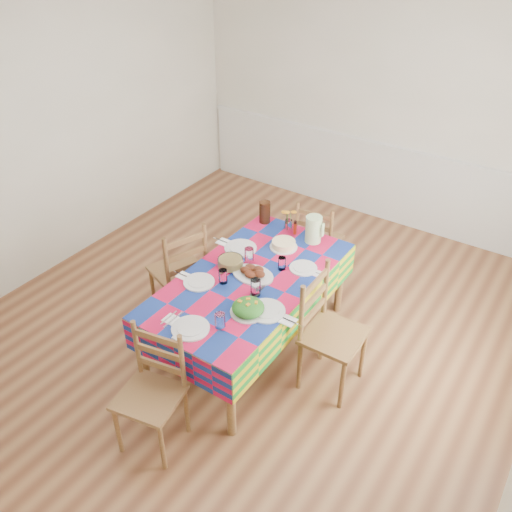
% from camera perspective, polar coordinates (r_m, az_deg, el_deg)
% --- Properties ---
extents(room, '(4.58, 5.08, 2.78)m').
position_cam_1_polar(room, '(4.09, -0.54, 6.51)').
color(room, brown).
rests_on(room, ground).
extents(wainscot, '(4.41, 0.06, 0.92)m').
position_cam_1_polar(wainscot, '(6.46, 12.16, 8.14)').
color(wainscot, silver).
rests_on(wainscot, room).
extents(dining_table, '(0.98, 1.82, 0.71)m').
position_cam_1_polar(dining_table, '(4.32, -0.67, -3.14)').
color(dining_table, brown).
rests_on(dining_table, room).
extents(setting_near_head, '(0.44, 0.29, 0.13)m').
position_cam_1_polar(setting_near_head, '(3.82, -5.87, -7.28)').
color(setting_near_head, silver).
rests_on(setting_near_head, dining_table).
extents(setting_left_near, '(0.45, 0.27, 0.12)m').
position_cam_1_polar(setting_left_near, '(4.23, -5.17, -2.50)').
color(setting_left_near, silver).
rests_on(setting_left_near, dining_table).
extents(setting_left_far, '(0.50, 0.30, 0.13)m').
position_cam_1_polar(setting_left_far, '(4.54, -1.39, 0.60)').
color(setting_left_far, silver).
rests_on(setting_left_far, dining_table).
extents(setting_right_near, '(0.53, 0.31, 0.14)m').
position_cam_1_polar(setting_right_near, '(3.99, 0.74, -4.89)').
color(setting_right_near, silver).
rests_on(setting_right_near, dining_table).
extents(setting_right_far, '(0.43, 0.25, 0.11)m').
position_cam_1_polar(setting_right_far, '(4.37, 4.25, -1.11)').
color(setting_right_far, silver).
rests_on(setting_right_far, dining_table).
extents(meat_platter, '(0.35, 0.25, 0.07)m').
position_cam_1_polar(meat_platter, '(4.28, -0.33, -1.77)').
color(meat_platter, silver).
rests_on(meat_platter, dining_table).
extents(salad_platter, '(0.26, 0.26, 0.11)m').
position_cam_1_polar(salad_platter, '(3.92, -0.84, -5.50)').
color(salad_platter, silver).
rests_on(salad_platter, dining_table).
extents(pasta_bowl, '(0.21, 0.21, 0.08)m').
position_cam_1_polar(pasta_bowl, '(4.38, -2.71, -0.69)').
color(pasta_bowl, white).
rests_on(pasta_bowl, dining_table).
extents(cake, '(0.24, 0.24, 0.07)m').
position_cam_1_polar(cake, '(4.62, 2.93, 1.22)').
color(cake, silver).
rests_on(cake, dining_table).
extents(serving_utensils, '(0.14, 0.32, 0.01)m').
position_cam_1_polar(serving_utensils, '(4.15, 0.11, -3.50)').
color(serving_utensils, black).
rests_on(serving_utensils, dining_table).
extents(flower_vase, '(0.14, 0.11, 0.22)m').
position_cam_1_polar(flower_vase, '(4.82, 3.43, 3.56)').
color(flower_vase, white).
rests_on(flower_vase, dining_table).
extents(hot_sauce, '(0.03, 0.03, 0.13)m').
position_cam_1_polar(hot_sauce, '(4.80, 4.14, 3.02)').
color(hot_sauce, red).
rests_on(hot_sauce, dining_table).
extents(green_pitcher, '(0.14, 0.14, 0.24)m').
position_cam_1_polar(green_pitcher, '(4.68, 6.07, 2.82)').
color(green_pitcher, '#B2D898').
rests_on(green_pitcher, dining_table).
extents(tea_pitcher, '(0.10, 0.10, 0.21)m').
position_cam_1_polar(tea_pitcher, '(4.94, 0.93, 4.65)').
color(tea_pitcher, black).
rests_on(tea_pitcher, dining_table).
extents(name_card, '(0.07, 0.02, 0.02)m').
position_cam_1_polar(name_card, '(3.76, -8.41, -8.66)').
color(name_card, silver).
rests_on(name_card, dining_table).
extents(chair_near, '(0.47, 0.46, 0.92)m').
position_cam_1_polar(chair_near, '(3.81, -10.85, -13.94)').
color(chair_near, brown).
rests_on(chair_near, room).
extents(chair_far, '(0.43, 0.41, 0.89)m').
position_cam_1_polar(chair_far, '(5.24, 6.49, 1.50)').
color(chair_far, brown).
rests_on(chair_far, room).
extents(chair_left, '(0.53, 0.54, 0.97)m').
position_cam_1_polar(chair_left, '(4.77, -7.96, -1.71)').
color(chair_left, brown).
rests_on(chair_left, room).
extents(chair_right, '(0.43, 0.45, 1.00)m').
position_cam_1_polar(chair_right, '(4.14, 7.66, -8.05)').
color(chair_right, brown).
rests_on(chair_right, room).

